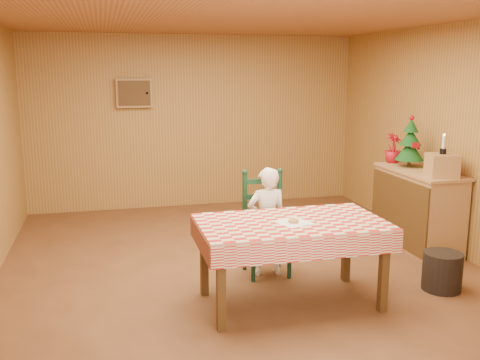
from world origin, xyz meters
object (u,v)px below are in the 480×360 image
object	(u,v)px
crate	(442,165)
christmas_tree	(410,143)
dining_table	(291,230)
storage_bin	(442,271)
ladder_chair	(265,225)
seated_child	(267,221)
shelf_unit	(417,208)

from	to	relation	value
crate	christmas_tree	distance (m)	0.67
dining_table	storage_bin	world-z (taller)	dining_table
storage_bin	dining_table	bearing A→B (deg)	176.98
ladder_chair	seated_child	world-z (taller)	seated_child
ladder_chair	seated_child	distance (m)	0.08
dining_table	storage_bin	size ratio (longest dim) A/B	4.48
seated_child	crate	size ratio (longest dim) A/B	3.75
christmas_tree	seated_child	bearing A→B (deg)	-161.69
christmas_tree	storage_bin	world-z (taller)	christmas_tree
shelf_unit	christmas_tree	distance (m)	0.79
seated_child	storage_bin	bearing A→B (deg)	151.85
dining_table	ladder_chair	world-z (taller)	ladder_chair
seated_child	shelf_unit	size ratio (longest dim) A/B	0.91
seated_child	storage_bin	distance (m)	1.76
dining_table	ladder_chair	bearing A→B (deg)	90.00
dining_table	crate	xyz separation A→B (m)	(2.00, 0.74, 0.37)
crate	storage_bin	xyz separation A→B (m)	(-0.49, -0.82, -0.87)
crate	storage_bin	world-z (taller)	crate
storage_bin	crate	bearing A→B (deg)	59.24
shelf_unit	storage_bin	bearing A→B (deg)	-111.48
dining_table	storage_bin	xyz separation A→B (m)	(1.51, -0.08, -0.50)
ladder_chair	crate	distance (m)	2.08
shelf_unit	storage_bin	world-z (taller)	shelf_unit
ladder_chair	storage_bin	size ratio (longest dim) A/B	2.92
shelf_unit	crate	bearing A→B (deg)	-88.77
dining_table	christmas_tree	distance (m)	2.49
shelf_unit	christmas_tree	bearing A→B (deg)	88.02
shelf_unit	crate	distance (m)	0.71
crate	ladder_chair	bearing A→B (deg)	178.74
christmas_tree	shelf_unit	bearing A→B (deg)	-91.98
dining_table	crate	world-z (taller)	crate
ladder_chair	christmas_tree	distance (m)	2.21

